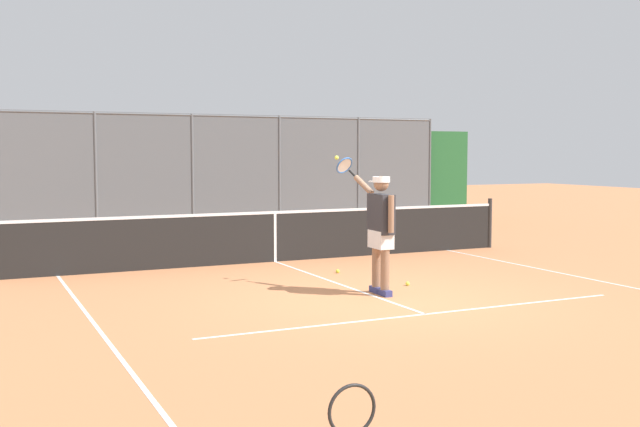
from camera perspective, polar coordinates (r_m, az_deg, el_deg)
name	(u,v)px	position (r m, az deg, el deg)	size (l,w,h in m)	color
ground_plane	(380,298)	(10.81, 4.54, -6.40)	(60.00, 60.00, 0.00)	#C67A4C
court_line_markings	(438,319)	(9.60, 8.90, -7.83)	(7.89, 9.41, 0.01)	white
fence_backdrop	(186,180)	(20.18, -10.07, 2.50)	(17.37, 1.37, 3.05)	#565B60
tennis_net	(275,236)	(14.30, -3.42, -1.68)	(10.14, 0.09, 1.07)	#2D2D2D
tennis_player	(380,225)	(10.99, 4.55, -0.85)	(0.44, 1.43, 2.02)	navy
tennis_ball_mid_court	(408,284)	(11.85, 6.62, -5.28)	(0.07, 0.07, 0.07)	#D6E042
tennis_ball_near_baseline	(338,271)	(12.99, 1.34, -4.37)	(0.07, 0.07, 0.07)	#C1D138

